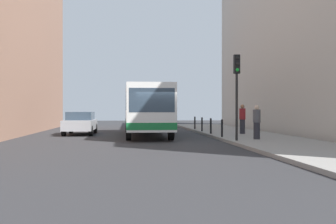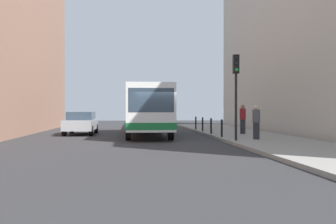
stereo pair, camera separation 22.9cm
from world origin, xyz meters
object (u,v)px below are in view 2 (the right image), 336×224
at_px(car_behind_bus, 143,119).
at_px(pedestrian_mid_sidewalk, 243,119).
at_px(traffic_light, 236,81).
at_px(pedestrian_near_signal, 256,122).
at_px(car_beside_bus, 81,123).
at_px(bollard_mid, 211,126).
at_px(bollard_near, 222,128).
at_px(bollard_farthest, 196,123).
at_px(bollard_far, 203,124).
at_px(bus, 146,108).

distance_m(car_behind_bus, pedestrian_mid_sidewalk, 12.78).
xyz_separation_m(traffic_light, pedestrian_near_signal, (1.23, 0.76, -2.00)).
distance_m(car_beside_bus, pedestrian_near_signal, 11.90).
height_order(traffic_light, pedestrian_near_signal, traffic_light).
bearing_deg(bollard_mid, car_beside_bus, 163.63).
bearing_deg(pedestrian_near_signal, car_beside_bus, 133.29).
height_order(bollard_near, bollard_farthest, same).
bearing_deg(bollard_mid, car_behind_bus, 108.78).
height_order(bollard_near, pedestrian_mid_sidewalk, pedestrian_mid_sidewalk).
relative_size(bollard_mid, pedestrian_mid_sidewalk, 0.53).
relative_size(car_beside_bus, bollard_near, 4.66).
height_order(bollard_mid, bollard_farthest, same).
xyz_separation_m(car_behind_bus, pedestrian_near_signal, (5.15, -16.01, 0.22)).
bearing_deg(bollard_mid, bollard_far, 90.00).
relative_size(traffic_light, bollard_near, 4.32).
relative_size(bollard_near, bollard_farthest, 1.00).
distance_m(bollard_mid, bollard_farthest, 5.90).
bearing_deg(pedestrian_mid_sidewalk, car_beside_bus, -130.31).
bearing_deg(car_beside_bus, car_behind_bus, -115.38).
height_order(bollard_mid, bollard_far, same).
xyz_separation_m(bollard_farthest, pedestrian_near_signal, (1.33, -10.69, 0.38)).
distance_m(car_beside_bus, traffic_light, 11.67).
bearing_deg(bollard_farthest, bollard_far, -90.00).
bearing_deg(car_behind_bus, bollard_near, 104.64).
bearing_deg(pedestrian_near_signal, bollard_near, 116.36).
bearing_deg(pedestrian_near_signal, bollard_mid, 95.98).
distance_m(bollard_far, pedestrian_near_signal, 7.87).
height_order(traffic_light, bollard_mid, traffic_light).
bearing_deg(bollard_farthest, traffic_light, -89.50).
bearing_deg(car_behind_bus, bollard_farthest, 125.23).
height_order(traffic_light, bollard_far, traffic_light).
distance_m(bollard_far, bollard_farthest, 2.95).
relative_size(bollard_mid, bollard_farthest, 1.00).
bearing_deg(car_behind_bus, pedestrian_mid_sidewalk, 116.30).
height_order(car_behind_bus, bollard_far, car_behind_bus).
relative_size(bus, bollard_far, 11.62).
xyz_separation_m(pedestrian_near_signal, pedestrian_mid_sidewalk, (0.60, 4.60, 0.05)).
relative_size(bollard_far, bollard_farthest, 1.00).
bearing_deg(bus, car_beside_bus, -18.29).
distance_m(car_behind_bus, pedestrian_near_signal, 16.82).
height_order(car_beside_bus, pedestrian_near_signal, pedestrian_near_signal).
height_order(car_beside_bus, bollard_far, car_beside_bus).
xyz_separation_m(car_beside_bus, pedestrian_near_signal, (9.48, -7.18, 0.22)).
bearing_deg(pedestrian_near_signal, traffic_light, -157.89).
distance_m(pedestrian_near_signal, pedestrian_mid_sidewalk, 4.64).
xyz_separation_m(traffic_light, bollard_near, (-0.10, 2.60, -2.38)).
xyz_separation_m(traffic_light, bollard_mid, (-0.10, 5.55, -2.38)).
xyz_separation_m(bollard_near, bollard_mid, (0.00, 2.95, 0.00)).
bearing_deg(car_behind_bus, traffic_light, 102.71).
bearing_deg(car_beside_bus, bollard_near, 147.52).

